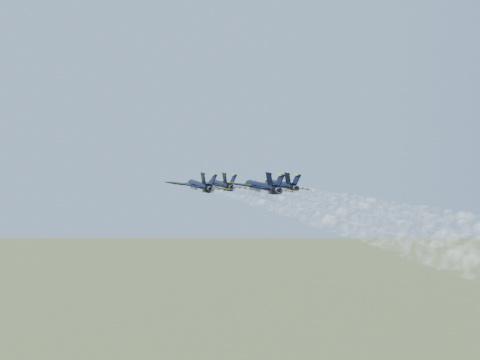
# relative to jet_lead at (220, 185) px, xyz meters

# --- Properties ---
(jet_lead) EXTENTS (11.89, 16.25, 3.67)m
(jet_lead) POSITION_rel_jet_lead_xyz_m (0.00, 0.00, 0.00)
(jet_lead) COLOR black
(jet_left) EXTENTS (11.89, 16.25, 3.67)m
(jet_left) POSITION_rel_jet_lead_xyz_m (-2.48, -12.98, 0.00)
(jet_left) COLOR black
(jet_right) EXTENTS (11.89, 16.25, 3.67)m
(jet_right) POSITION_rel_jet_lead_xyz_m (12.06, -6.35, 0.00)
(jet_right) COLOR black
(jet_slot) EXTENTS (11.89, 16.25, 3.67)m
(jet_slot) POSITION_rel_jet_lead_xyz_m (9.04, -21.72, 0.00)
(jet_slot) COLOR black
(smoke_trail_lead) EXTENTS (38.00, 92.54, 2.79)m
(smoke_trail_lead) POSITION_rel_jet_lead_xyz_m (27.10, -68.65, 0.03)
(smoke_trail_lead) COLOR white
(smoke_trail_left) EXTENTS (38.00, 92.54, 2.79)m
(smoke_trail_left) POSITION_rel_jet_lead_xyz_m (24.62, -81.63, 0.03)
(smoke_trail_left) COLOR white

